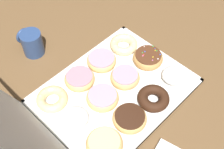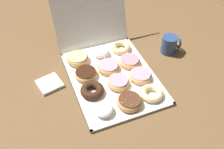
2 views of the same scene
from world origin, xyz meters
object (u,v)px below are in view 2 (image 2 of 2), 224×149
(donut_box, at_px, (113,78))
(pink_frosted_donut_8, at_px, (129,61))
(cruller_donut_11, at_px, (121,47))
(chocolate_cake_ring_donut_3, at_px, (92,90))
(pink_frosted_donut_5, at_px, (140,76))
(powdered_filled_donut_10, at_px, (101,52))
(napkin_stack, at_px, (50,84))
(pink_frosted_donut_7, at_px, (108,67))
(chocolate_frosted_donut_6, at_px, (86,74))
(glazed_ring_donut_9, at_px, (78,59))
(cruller_donut_2, at_px, (152,93))
(sprinkle_donut_1, at_px, (130,102))
(coffee_mug, at_px, (170,44))
(pink_frosted_donut_4, at_px, (118,82))
(powdered_filled_donut_0, at_px, (104,109))

(donut_box, distance_m, pink_frosted_donut_8, 0.14)
(cruller_donut_11, bearing_deg, chocolate_cake_ring_donut_3, -135.48)
(pink_frosted_donut_5, height_order, powdered_filled_donut_10, powdered_filled_donut_10)
(napkin_stack, bearing_deg, powdered_filled_donut_10, 18.84)
(pink_frosted_donut_7, distance_m, powdered_filled_donut_10, 0.12)
(pink_frosted_donut_5, bearing_deg, pink_frosted_donut_8, 92.81)
(chocolate_frosted_donut_6, distance_m, napkin_stack, 0.19)
(donut_box, relative_size, cruller_donut_11, 4.78)
(donut_box, xyz_separation_m, chocolate_frosted_donut_6, (-0.12, 0.06, 0.02))
(powdered_filled_donut_10, bearing_deg, pink_frosted_donut_5, -63.21)
(chocolate_frosted_donut_6, bearing_deg, pink_frosted_donut_5, -24.45)
(chocolate_cake_ring_donut_3, distance_m, glazed_ring_donut_9, 0.24)
(cruller_donut_2, height_order, napkin_stack, cruller_donut_2)
(pink_frosted_donut_7, bearing_deg, donut_box, -90.70)
(sprinkle_donut_1, height_order, coffee_mug, coffee_mug)
(sprinkle_donut_1, bearing_deg, pink_frosted_donut_4, 90.21)
(pink_frosted_donut_7, xyz_separation_m, napkin_stack, (-0.31, 0.01, -0.02))
(donut_box, xyz_separation_m, powdered_filled_donut_10, (0.01, 0.18, 0.03))
(cruller_donut_2, relative_size, coffee_mug, 1.09)
(sprinkle_donut_1, height_order, pink_frosted_donut_5, sprinkle_donut_1)
(powdered_filled_donut_0, xyz_separation_m, sprinkle_donut_1, (0.13, -0.00, -0.00))
(powdered_filled_donut_0, bearing_deg, glazed_ring_donut_9, 91.60)
(chocolate_cake_ring_donut_3, height_order, cruller_donut_11, chocolate_cake_ring_donut_3)
(donut_box, relative_size, cruller_donut_2, 4.76)
(donut_box, bearing_deg, pink_frosted_donut_4, -85.21)
(pink_frosted_donut_8, height_order, coffee_mug, coffee_mug)
(sprinkle_donut_1, xyz_separation_m, powdered_filled_donut_10, (-0.00, 0.38, 0.00))
(cruller_donut_2, height_order, glazed_ring_donut_9, glazed_ring_donut_9)
(donut_box, height_order, napkin_stack, napkin_stack)
(donut_box, height_order, pink_frosted_donut_7, pink_frosted_donut_7)
(chocolate_frosted_donut_6, bearing_deg, napkin_stack, 173.97)
(pink_frosted_donut_8, distance_m, powdered_filled_donut_10, 0.17)
(cruller_donut_2, relative_size, chocolate_frosted_donut_6, 0.96)
(cruller_donut_2, bearing_deg, pink_frosted_donut_5, 88.79)
(cruller_donut_2, xyz_separation_m, coffee_mug, (0.25, 0.27, 0.03))
(chocolate_cake_ring_donut_3, bearing_deg, sprinkle_donut_1, -43.93)
(pink_frosted_donut_5, bearing_deg, glazed_ring_donut_9, 136.96)
(powdered_filled_donut_0, relative_size, pink_frosted_donut_5, 0.76)
(pink_frosted_donut_5, bearing_deg, cruller_donut_2, -91.21)
(powdered_filled_donut_0, distance_m, chocolate_cake_ring_donut_3, 0.13)
(pink_frosted_donut_5, relative_size, powdered_filled_donut_10, 1.29)
(donut_box, xyz_separation_m, pink_frosted_donut_5, (0.13, -0.06, 0.02))
(chocolate_cake_ring_donut_3, bearing_deg, pink_frosted_donut_8, 26.20)
(cruller_donut_11, distance_m, coffee_mug, 0.27)
(powdered_filled_donut_10, bearing_deg, sprinkle_donut_1, -89.97)
(pink_frosted_donut_4, xyz_separation_m, napkin_stack, (-0.32, 0.14, -0.02))
(pink_frosted_donut_7, distance_m, pink_frosted_donut_8, 0.12)
(chocolate_frosted_donut_6, xyz_separation_m, coffee_mug, (0.50, 0.03, 0.02))
(cruller_donut_2, height_order, pink_frosted_donut_4, pink_frosted_donut_4)
(pink_frosted_donut_8, bearing_deg, pink_frosted_donut_7, 179.91)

